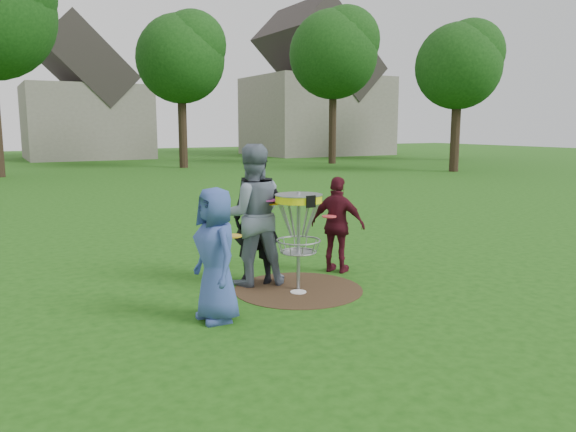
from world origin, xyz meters
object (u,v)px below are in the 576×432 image
player_maroon (338,225)px  disc_golf_basket (299,218)px  player_grey (252,215)px  player_black (257,217)px  player_blue (216,255)px

player_maroon → disc_golf_basket: player_maroon is taller
player_grey → player_maroon: 1.47m
player_grey → disc_golf_basket: size_ratio=1.46×
player_black → player_grey: bearing=-108.5°
player_grey → disc_golf_basket: bearing=139.7°
disc_golf_basket → player_blue: bearing=-157.1°
player_black → player_maroon: bearing=38.5°
player_blue → player_grey: 1.59m
player_blue → disc_golf_basket: player_blue is taller
player_black → disc_golf_basket: player_black is taller
player_blue → disc_golf_basket: bearing=110.0°
player_grey → player_maroon: bearing=-168.7°
player_black → player_grey: player_grey is taller
player_maroon → player_black: bearing=51.4°
player_maroon → disc_golf_basket: (-1.01, -0.54, 0.27)m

